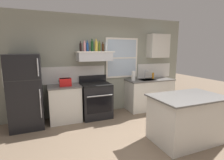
% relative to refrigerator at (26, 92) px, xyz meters
% --- Properties ---
extents(ground_plane, '(16.00, 16.00, 0.00)m').
position_rel_refrigerator_xyz_m(ground_plane, '(1.90, -1.84, -0.85)').
color(ground_plane, '#7A6651').
extents(back_wall, '(5.40, 0.11, 2.70)m').
position_rel_refrigerator_xyz_m(back_wall, '(1.93, 0.39, 0.51)').
color(back_wall, gray).
rests_on(back_wall, ground_plane).
extents(refrigerator, '(0.70, 0.72, 1.69)m').
position_rel_refrigerator_xyz_m(refrigerator, '(0.00, 0.00, 0.00)').
color(refrigerator, black).
rests_on(refrigerator, ground_plane).
extents(counter_left_of_stove, '(0.79, 0.63, 0.91)m').
position_rel_refrigerator_xyz_m(counter_left_of_stove, '(0.85, 0.06, -0.39)').
color(counter_left_of_stove, silver).
rests_on(counter_left_of_stove, ground_plane).
extents(toaster, '(0.30, 0.20, 0.19)m').
position_rel_refrigerator_xyz_m(toaster, '(0.88, 0.01, 0.16)').
color(toaster, red).
rests_on(toaster, counter_left_of_stove).
extents(stove_range, '(0.76, 0.69, 1.09)m').
position_rel_refrigerator_xyz_m(stove_range, '(1.65, 0.02, -0.38)').
color(stove_range, black).
rests_on(stove_range, ground_plane).
extents(range_hood_shelf, '(0.96, 0.52, 0.24)m').
position_rel_refrigerator_xyz_m(range_hood_shelf, '(1.65, 0.12, 0.78)').
color(range_hood_shelf, silver).
extents(bottle_balsamic_dark, '(0.06, 0.06, 0.25)m').
position_rel_refrigerator_xyz_m(bottle_balsamic_dark, '(1.29, 0.08, 1.00)').
color(bottle_balsamic_dark, black).
rests_on(bottle_balsamic_dark, range_hood_shelf).
extents(bottle_rose_pink, '(0.07, 0.07, 0.27)m').
position_rel_refrigerator_xyz_m(bottle_rose_pink, '(1.40, 0.14, 1.01)').
color(bottle_rose_pink, '#C67F84').
rests_on(bottle_rose_pink, range_hood_shelf).
extents(bottle_blue_liqueur, '(0.07, 0.07, 0.27)m').
position_rel_refrigerator_xyz_m(bottle_blue_liqueur, '(1.49, 0.17, 1.01)').
color(bottle_blue_liqueur, '#1E478C').
rests_on(bottle_blue_liqueur, range_hood_shelf).
extents(bottle_dark_green_wine, '(0.07, 0.07, 0.31)m').
position_rel_refrigerator_xyz_m(bottle_dark_green_wine, '(1.60, 0.11, 1.03)').
color(bottle_dark_green_wine, '#143819').
rests_on(bottle_dark_green_wine, range_hood_shelf).
extents(bottle_champagne_gold_foil, '(0.08, 0.08, 0.31)m').
position_rel_refrigerator_xyz_m(bottle_champagne_gold_foil, '(1.71, 0.13, 1.03)').
color(bottle_champagne_gold_foil, '#B29333').
rests_on(bottle_champagne_gold_foil, range_hood_shelf).
extents(bottle_olive_oil_square, '(0.06, 0.06, 0.27)m').
position_rel_refrigerator_xyz_m(bottle_olive_oil_square, '(1.81, 0.17, 1.01)').
color(bottle_olive_oil_square, '#4C601E').
rests_on(bottle_olive_oil_square, range_hood_shelf).
extents(bottle_brown_stout, '(0.06, 0.06, 0.24)m').
position_rel_refrigerator_xyz_m(bottle_brown_stout, '(1.90, 0.14, 1.00)').
color(bottle_brown_stout, '#381E0F').
rests_on(bottle_brown_stout, range_hood_shelf).
extents(bottle_clear_tall, '(0.06, 0.06, 0.30)m').
position_rel_refrigerator_xyz_m(bottle_clear_tall, '(2.00, 0.17, 1.02)').
color(bottle_clear_tall, silver).
rests_on(bottle_clear_tall, range_hood_shelf).
extents(counter_right_with_sink, '(1.43, 0.63, 0.91)m').
position_rel_refrigerator_xyz_m(counter_right_with_sink, '(3.35, 0.06, -0.39)').
color(counter_right_with_sink, silver).
rests_on(counter_right_with_sink, ground_plane).
extents(sink_faucet, '(0.03, 0.17, 0.28)m').
position_rel_refrigerator_xyz_m(sink_faucet, '(3.25, 0.16, 0.24)').
color(sink_faucet, silver).
rests_on(sink_faucet, counter_right_with_sink).
extents(paper_towel_roll, '(0.11, 0.11, 0.27)m').
position_rel_refrigerator_xyz_m(paper_towel_roll, '(2.79, 0.06, 0.20)').
color(paper_towel_roll, white).
rests_on(paper_towel_roll, counter_right_with_sink).
extents(dish_soap_bottle, '(0.06, 0.06, 0.18)m').
position_rel_refrigerator_xyz_m(dish_soap_bottle, '(3.53, 0.16, 0.15)').
color(dish_soap_bottle, orange).
rests_on(dish_soap_bottle, counter_right_with_sink).
extents(kitchen_island, '(1.40, 0.90, 0.91)m').
position_rel_refrigerator_xyz_m(kitchen_island, '(2.96, -1.81, -0.39)').
color(kitchen_island, silver).
rests_on(kitchen_island, ground_plane).
extents(upper_cabinet_right, '(0.64, 0.32, 0.70)m').
position_rel_refrigerator_xyz_m(upper_cabinet_right, '(3.70, 0.20, 1.05)').
color(upper_cabinet_right, silver).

